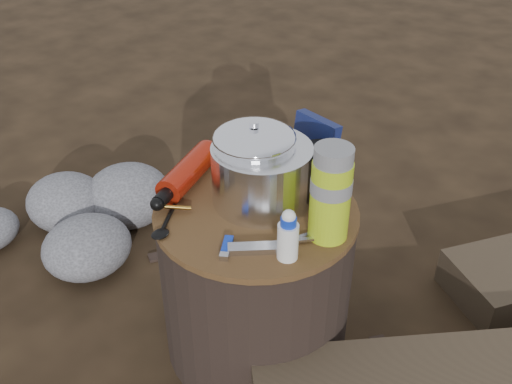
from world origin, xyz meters
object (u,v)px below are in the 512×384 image
Objects in this scene: travel_mug at (320,173)px; camping_pot at (254,162)px; stump at (256,280)px; thermos at (331,194)px; fuel_bottle at (188,172)px.

camping_pot is at bearing -144.32° from travel_mug.
stump is 2.20× the size of thermos.
travel_mug is (0.08, 0.13, 0.28)m from stump.
stump is 0.37m from thermos.
stump is at bearing -122.72° from travel_mug.
camping_pot is 0.15m from travel_mug.
fuel_bottle is at bearing -175.40° from thermos.
fuel_bottle is at bearing -176.73° from stump.
camping_pot reaches higher than travel_mug.
stump is at bearing -173.93° from thermos.
fuel_bottle is at bearing -161.06° from camping_pot.
camping_pot is at bearing 173.56° from thermos.
thermos reaches higher than travel_mug.
fuel_bottle is (-0.16, -0.05, -0.06)m from camping_pot.
thermos reaches higher than fuel_bottle.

